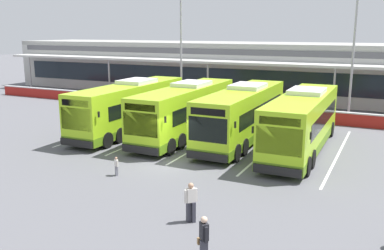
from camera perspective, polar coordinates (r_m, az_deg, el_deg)
The scene contains 17 objects.
ground_plane at distance 24.01m, azimuth -2.99°, elevation -5.17°, with size 200.00×200.00×0.00m, color #56565B.
terminal_building at distance 48.37m, azimuth 12.66°, elevation 7.25°, with size 70.00×13.00×6.00m.
red_barrier_wall at distance 36.85m, azimuth 7.95°, elevation 1.94°, with size 60.00×0.40×1.10m.
coach_bus_leftmost at distance 31.46m, azimuth -8.34°, elevation 2.37°, with size 2.99×12.18×3.78m.
coach_bus_left_centre at distance 29.65m, azimuth -0.82°, elevation 1.87°, with size 2.99×12.18×3.78m.
coach_bus_centre at distance 28.56m, azimuth 6.90°, elevation 1.36°, with size 2.99×12.18×3.78m.
coach_bus_right_centre at distance 26.86m, azimuth 14.76°, elevation 0.30°, with size 2.99×12.18×3.78m.
bay_stripe_far_west at distance 33.30m, azimuth -10.69°, elevation -0.28°, with size 0.14×13.00×0.01m, color silver.
bay_stripe_west at distance 31.03m, azimuth -4.44°, elevation -1.04°, with size 0.14×13.00×0.01m, color silver.
bay_stripe_mid_west at distance 29.19m, azimuth 2.70°, elevation -1.90°, with size 0.14×13.00×0.01m, color silver.
bay_stripe_centre at distance 27.87m, azimuth 10.67°, elevation -2.83°, with size 0.14×13.00×0.01m, color silver.
bay_stripe_mid_east at distance 27.13m, azimuth 19.26°, elevation -3.76°, with size 0.14×13.00×0.01m, color silver.
pedestrian_with_handbag at distance 13.93m, azimuth 1.61°, elevation -15.14°, with size 0.55×0.59×1.62m.
pedestrian_child at distance 22.14m, azimuth -10.24°, elevation -5.44°, with size 0.32×0.25×1.00m.
pedestrian_near_bin at distance 16.61m, azimuth -0.15°, elevation -10.28°, with size 0.42×0.47×1.62m.
lamp_post_west at distance 42.22m, azimuth -1.50°, elevation 11.25°, with size 3.24×0.28×11.00m.
lamp_post_centre at distance 37.52m, azimuth 21.16°, elevation 10.24°, with size 3.24×0.28×11.00m.
Camera 1 is at (11.10, -19.98, 7.37)m, focal length 39.25 mm.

